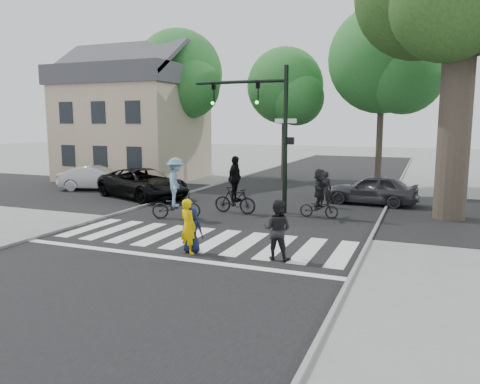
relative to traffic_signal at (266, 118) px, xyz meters
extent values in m
plane|color=gray|center=(-0.35, -6.20, -3.90)|extent=(120.00, 120.00, 0.00)
cube|color=black|center=(-0.35, -1.20, -3.90)|extent=(10.00, 70.00, 0.01)
cube|color=black|center=(-0.35, 1.80, -3.89)|extent=(70.00, 10.00, 0.01)
cube|color=gray|center=(-5.40, -1.20, -3.85)|extent=(0.10, 70.00, 0.10)
cube|color=gray|center=(4.70, -1.20, -3.85)|extent=(0.10, 70.00, 0.10)
cube|color=silver|center=(-4.85, -5.20, -3.89)|extent=(0.55, 3.00, 0.01)
cube|color=silver|center=(-3.85, -5.20, -3.89)|extent=(0.55, 3.00, 0.01)
cube|color=silver|center=(-2.85, -5.20, -3.89)|extent=(0.55, 3.00, 0.01)
cube|color=silver|center=(-1.85, -5.20, -3.89)|extent=(0.55, 3.00, 0.01)
cube|color=silver|center=(-0.85, -5.20, -3.89)|extent=(0.55, 3.00, 0.01)
cube|color=silver|center=(0.15, -5.20, -3.89)|extent=(0.55, 3.00, 0.01)
cube|color=silver|center=(1.15, -5.20, -3.89)|extent=(0.55, 3.00, 0.01)
cube|color=silver|center=(2.15, -5.20, -3.89)|extent=(0.55, 3.00, 0.01)
cube|color=silver|center=(3.15, -5.20, -3.89)|extent=(0.55, 3.00, 0.01)
cube|color=silver|center=(4.15, -5.20, -3.89)|extent=(0.55, 3.00, 0.01)
cube|color=silver|center=(-0.35, -7.40, -3.89)|extent=(10.00, 0.30, 0.01)
cylinder|color=black|center=(0.85, 0.00, -0.90)|extent=(0.18, 0.18, 6.00)
cylinder|color=black|center=(-1.15, 0.00, 1.50)|extent=(4.00, 0.14, 0.14)
imported|color=black|center=(-0.35, 0.00, 1.05)|extent=(0.16, 0.20, 1.00)
sphere|color=#19E533|center=(-0.35, -0.12, 0.65)|extent=(0.14, 0.14, 0.14)
imported|color=black|center=(-2.35, 0.00, 1.05)|extent=(0.16, 0.20, 1.00)
sphere|color=#19E533|center=(-2.35, -0.12, 0.65)|extent=(0.14, 0.14, 0.14)
cube|color=black|center=(1.07, 0.00, -0.90)|extent=(0.28, 0.18, 0.30)
cube|color=#FF660C|center=(1.18, 0.00, -0.90)|extent=(0.02, 0.14, 0.20)
cube|color=white|center=(0.85, 0.00, -0.10)|extent=(0.90, 0.04, 0.18)
cylinder|color=brown|center=(7.15, 1.30, -0.40)|extent=(1.20, 1.20, 7.00)
cylinder|color=brown|center=(7.45, 1.10, 2.60)|extent=(1.29, 1.74, 2.93)
sphere|color=#223F18|center=(6.65, -0.10, 3.90)|extent=(4.00, 4.00, 4.00)
cylinder|color=brown|center=(-14.35, 10.00, -0.93)|extent=(0.36, 0.36, 5.95)
sphere|color=#227A2E|center=(-14.35, 10.00, 2.47)|extent=(5.20, 5.20, 5.20)
sphere|color=#227A2E|center=(-13.31, 9.22, 1.62)|extent=(3.64, 3.64, 3.64)
cylinder|color=brown|center=(-9.35, 9.50, -0.68)|extent=(0.36, 0.36, 6.44)
sphere|color=#227A2E|center=(-9.35, 9.50, 3.00)|extent=(5.80, 5.80, 5.80)
sphere|color=#227A2E|center=(-8.19, 8.63, 2.08)|extent=(4.06, 4.06, 4.06)
cylinder|color=brown|center=(-2.35, 10.60, -1.10)|extent=(0.36, 0.36, 5.60)
sphere|color=#227A2E|center=(-2.35, 10.60, 2.10)|extent=(4.80, 4.80, 4.80)
sphere|color=#227A2E|center=(-1.39, 9.88, 1.30)|extent=(3.36, 3.36, 3.36)
cylinder|color=brown|center=(3.65, 9.30, -0.54)|extent=(0.36, 0.36, 6.72)
sphere|color=#227A2E|center=(3.65, 9.30, 3.30)|extent=(6.00, 6.00, 6.00)
sphere|color=#227A2E|center=(4.85, 8.40, 2.34)|extent=(4.20, 4.20, 4.20)
cube|color=#BFAD8E|center=(-11.85, 7.80, -0.90)|extent=(8.00, 7.00, 6.00)
cube|color=#47474C|center=(-11.85, 7.80, 2.70)|extent=(8.40, 7.40, 1.20)
cube|color=#47474C|center=(-11.85, 5.95, 3.70)|extent=(8.40, 3.69, 2.44)
cube|color=#47474C|center=(-11.85, 9.65, 3.70)|extent=(8.40, 3.69, 2.44)
cube|color=black|center=(-14.25, 4.28, -2.20)|extent=(1.00, 0.06, 1.30)
cube|color=black|center=(-14.25, 4.28, 0.40)|extent=(1.00, 0.06, 1.30)
cube|color=black|center=(-11.85, 4.28, -2.20)|extent=(1.00, 0.06, 1.30)
cube|color=black|center=(-11.85, 4.28, 0.40)|extent=(1.00, 0.06, 1.30)
cube|color=black|center=(-9.45, 4.28, -2.20)|extent=(1.00, 0.06, 1.30)
cube|color=black|center=(-9.45, 4.28, 0.40)|extent=(1.00, 0.06, 1.30)
cube|color=gray|center=(-10.35, 4.00, -3.50)|extent=(2.00, 1.20, 0.80)
imported|color=#F4C100|center=(-0.01, -6.80, -3.10)|extent=(0.69, 0.59, 1.60)
imported|color=#0F1833|center=(0.05, -6.68, -3.24)|extent=(0.70, 0.51, 1.32)
imported|color=black|center=(2.55, -6.40, -3.06)|extent=(0.83, 0.65, 1.67)
imported|color=black|center=(-2.77, -2.65, -3.40)|extent=(2.00, 1.37, 0.99)
imported|color=#668BA8|center=(-2.77, -2.65, -2.45)|extent=(1.14, 1.41, 1.90)
imported|color=black|center=(-1.06, -0.78, -3.35)|extent=(1.83, 0.55, 1.10)
imported|color=black|center=(-1.06, -0.78, -2.46)|extent=(0.48, 1.12, 1.89)
imported|color=black|center=(2.38, -0.37, -3.50)|extent=(1.54, 0.56, 0.80)
imported|color=black|center=(2.38, -0.37, -2.73)|extent=(0.48, 1.44, 1.54)
imported|color=black|center=(-6.75, 1.10, -3.16)|extent=(5.83, 4.25, 1.47)
imported|color=#B7B9BD|center=(-10.73, 2.50, -3.23)|extent=(4.30, 2.70, 1.34)
imported|color=#36363B|center=(3.95, 3.53, -3.20)|extent=(4.20, 1.93, 1.40)
imported|color=black|center=(2.12, 1.93, -3.09)|extent=(0.66, 0.50, 1.63)
camera|label=1|loc=(6.28, -18.40, -0.12)|focal=35.00mm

